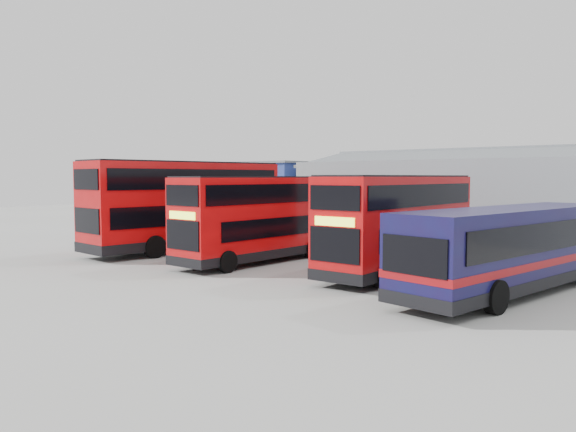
# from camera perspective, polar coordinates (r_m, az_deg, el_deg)

# --- Properties ---
(ground_plane) EXTENTS (120.00, 120.00, 0.00)m
(ground_plane) POSITION_cam_1_polar(r_m,az_deg,el_deg) (22.60, -6.73, -6.28)
(ground_plane) COLOR #999994
(ground_plane) RESTS_ON ground
(office_block) EXTENTS (12.30, 8.32, 5.12)m
(office_block) POSITION_cam_1_polar(r_m,az_deg,el_deg) (44.97, -3.16, 2.16)
(office_block) COLOR navy
(office_block) RESTS_ON ground
(maintenance_shed) EXTENTS (30.50, 12.00, 5.89)m
(maintenance_shed) POSITION_cam_1_polar(r_m,az_deg,el_deg) (36.56, 26.02, 1.37)
(maintenance_shed) COLOR gray
(maintenance_shed) RESTS_ON ground
(double_decker_left) EXTENTS (3.88, 11.67, 4.85)m
(double_decker_left) POSITION_cam_1_polar(r_m,az_deg,el_deg) (31.10, -10.28, 0.97)
(double_decker_left) COLOR red
(double_decker_left) RESTS_ON ground
(double_decker_centre) EXTENTS (2.76, 9.67, 4.05)m
(double_decker_centre) POSITION_cam_1_polar(r_m,az_deg,el_deg) (26.60, -2.63, -0.33)
(double_decker_centre) COLOR red
(double_decker_centre) RESTS_ON ground
(double_decker_right) EXTENTS (2.54, 9.70, 4.09)m
(double_decker_right) POSITION_cam_1_polar(r_m,az_deg,el_deg) (23.74, 11.24, -0.88)
(double_decker_right) COLOR red
(double_decker_right) RESTS_ON ground
(single_decker_blue) EXTENTS (4.46, 11.17, 2.96)m
(single_decker_blue) POSITION_cam_1_polar(r_m,az_deg,el_deg) (20.70, 21.61, -3.36)
(single_decker_blue) COLOR #0D0F3C
(single_decker_blue) RESTS_ON ground
(panel_van) EXTENTS (2.31, 5.15, 2.22)m
(panel_van) POSITION_cam_1_polar(r_m,az_deg,el_deg) (42.77, -8.47, 0.23)
(panel_van) COLOR white
(panel_van) RESTS_ON ground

